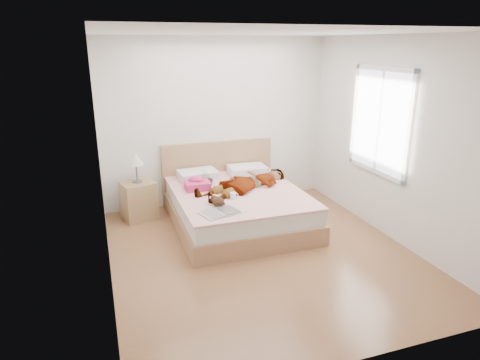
# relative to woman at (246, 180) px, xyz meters

# --- Properties ---
(ground) EXTENTS (4.00, 4.00, 0.00)m
(ground) POSITION_rel_woman_xyz_m (-0.16, -1.05, -0.62)
(ground) COLOR #57301B
(ground) RESTS_ON ground
(woman) EXTENTS (1.69, 1.19, 0.22)m
(woman) POSITION_rel_woman_xyz_m (0.00, 0.00, 0.00)
(woman) COLOR white
(woman) RESTS_ON bed
(hair) EXTENTS (0.44, 0.52, 0.07)m
(hair) POSITION_rel_woman_xyz_m (-0.57, 0.45, -0.07)
(hair) COLOR black
(hair) RESTS_ON bed
(phone) EXTENTS (0.08, 0.10, 0.05)m
(phone) POSITION_rel_woman_xyz_m (-0.50, 0.40, 0.07)
(phone) COLOR silver
(phone) RESTS_ON bed
(room_shell) EXTENTS (4.00, 4.00, 4.00)m
(room_shell) POSITION_rel_woman_xyz_m (1.62, -0.75, 0.88)
(room_shell) COLOR white
(room_shell) RESTS_ON ground
(bed) EXTENTS (1.80, 2.08, 1.00)m
(bed) POSITION_rel_woman_xyz_m (-0.16, -0.01, -0.34)
(bed) COLOR brown
(bed) RESTS_ON ground
(towel) EXTENTS (0.35, 0.31, 0.18)m
(towel) POSITION_rel_woman_xyz_m (-0.68, 0.16, -0.03)
(towel) COLOR #DA3B67
(towel) RESTS_ON bed
(magazine) EXTENTS (0.54, 0.43, 0.03)m
(magazine) POSITION_rel_woman_xyz_m (-0.61, -0.81, -0.10)
(magazine) COLOR white
(magazine) RESTS_ON bed
(coffee_mug) EXTENTS (0.12, 0.09, 0.09)m
(coffee_mug) POSITION_rel_woman_xyz_m (-0.32, -0.39, -0.06)
(coffee_mug) COLOR white
(coffee_mug) RESTS_ON bed
(plush_toy) EXTENTS (0.20, 0.25, 0.13)m
(plush_toy) POSITION_rel_woman_xyz_m (-0.58, -0.57, -0.04)
(plush_toy) COLOR black
(plush_toy) RESTS_ON bed
(nightstand) EXTENTS (0.55, 0.51, 0.99)m
(nightstand) POSITION_rel_woman_xyz_m (-1.46, 0.59, -0.29)
(nightstand) COLOR olive
(nightstand) RESTS_ON ground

